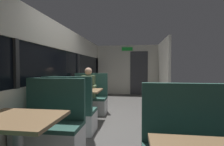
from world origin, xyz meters
TOP-DOWN VIEW (x-y plane):
  - ground_plane at (0.00, 0.00)m, footprint 3.30×9.20m
  - carriage_window_panel_left at (-1.45, 0.00)m, footprint 0.09×8.48m
  - carriage_end_bulkhead at (0.06, 4.19)m, footprint 2.90×0.11m
  - carriage_aisle_panel_right at (1.45, 3.00)m, footprint 0.08×2.40m
  - dining_table_near_window at (-0.89, -2.09)m, footprint 0.90×0.70m
  - bench_near_window_facing_entry at (-0.89, -1.39)m, footprint 0.95×0.50m
  - dining_table_mid_window at (-0.89, 0.09)m, footprint 0.90×0.70m
  - bench_mid_window_facing_end at (-0.89, -0.61)m, footprint 0.95×0.50m
  - bench_mid_window_facing_entry at (-0.89, 0.79)m, footprint 0.95×0.50m
  - seated_passenger at (-0.89, 0.71)m, footprint 0.47×0.55m

SIDE VIEW (x-z plane):
  - ground_plane at x=0.00m, z-range -0.02..0.00m
  - bench_near_window_facing_entry at x=-0.89m, z-range -0.22..0.88m
  - bench_mid_window_facing_end at x=-0.89m, z-range -0.22..0.88m
  - bench_mid_window_facing_entry at x=-0.89m, z-range -0.22..0.88m
  - seated_passenger at x=-0.89m, z-range -0.09..1.17m
  - dining_table_near_window at x=-0.89m, z-range 0.27..1.01m
  - dining_table_mid_window at x=-0.89m, z-range 0.27..1.01m
  - carriage_window_panel_left at x=-1.45m, z-range -0.04..2.26m
  - carriage_end_bulkhead at x=0.06m, z-range -0.01..2.29m
  - carriage_aisle_panel_right at x=1.45m, z-range 0.00..2.30m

